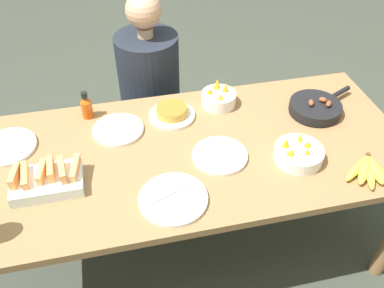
{
  "coord_description": "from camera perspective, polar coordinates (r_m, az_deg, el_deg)",
  "views": [
    {
      "loc": [
        -0.28,
        -1.26,
        1.89
      ],
      "look_at": [
        0.0,
        0.0,
        0.73
      ],
      "focal_mm": 38.0,
      "sensor_mm": 36.0,
      "label": 1
    }
  ],
  "objects": [
    {
      "name": "empty_plate_near_front",
      "position": [
        1.92,
        -24.53,
        -0.39
      ],
      "size": [
        0.25,
        0.25,
        0.02
      ],
      "color": "silver",
      "rests_on": "dining_table"
    },
    {
      "name": "melon_tray",
      "position": [
        1.67,
        -19.65,
        -4.77
      ],
      "size": [
        0.27,
        0.17,
        0.1
      ],
      "color": "silver",
      "rests_on": "dining_table"
    },
    {
      "name": "person_figure",
      "position": [
        2.42,
        -5.75,
        5.48
      ],
      "size": [
        0.37,
        0.37,
        1.13
      ],
      "color": "black",
      "rests_on": "ground_plane"
    },
    {
      "name": "empty_plate_far_left",
      "position": [
        1.87,
        -10.33,
        1.98
      ],
      "size": [
        0.23,
        0.23,
        0.02
      ],
      "color": "silver",
      "rests_on": "dining_table"
    },
    {
      "name": "banana_bunch",
      "position": [
        1.79,
        23.47,
        -3.29
      ],
      "size": [
        0.18,
        0.2,
        0.04
      ],
      "color": "gold",
      "rests_on": "dining_table"
    },
    {
      "name": "dining_table",
      "position": [
        1.81,
        -0.0,
        -2.67
      ],
      "size": [
        1.9,
        0.85,
        0.7
      ],
      "color": "olive",
      "rests_on": "ground_plane"
    },
    {
      "name": "empty_plate_mid_edge",
      "position": [
        1.55,
        -2.64,
        -7.68
      ],
      "size": [
        0.26,
        0.26,
        0.02
      ],
      "color": "silver",
      "rests_on": "dining_table"
    },
    {
      "name": "empty_plate_far_right",
      "position": [
        1.72,
        3.93,
        -1.62
      ],
      "size": [
        0.23,
        0.23,
        0.02
      ],
      "color": "silver",
      "rests_on": "dining_table"
    },
    {
      "name": "fruit_bowl_mango",
      "position": [
        1.74,
        14.7,
        -1.29
      ],
      "size": [
        0.2,
        0.2,
        0.11
      ],
      "color": "silver",
      "rests_on": "dining_table"
    },
    {
      "name": "skillet",
      "position": [
        2.03,
        16.97,
        4.91
      ],
      "size": [
        0.36,
        0.24,
        0.08
      ],
      "rotation": [
        0.0,
        0.0,
        0.44
      ],
      "color": "black",
      "rests_on": "dining_table"
    },
    {
      "name": "frittata_plate_center",
      "position": [
        1.91,
        -2.85,
        4.39
      ],
      "size": [
        0.22,
        0.22,
        0.06
      ],
      "color": "silver",
      "rests_on": "dining_table"
    },
    {
      "name": "fruit_bowl_citrus",
      "position": [
        1.99,
        3.75,
        6.51
      ],
      "size": [
        0.17,
        0.17,
        0.12
      ],
      "color": "silver",
      "rests_on": "dining_table"
    },
    {
      "name": "ground_plane",
      "position": [
        2.29,
        -0.0,
        -13.78
      ],
      "size": [
        14.0,
        14.0,
        0.0
      ],
      "primitive_type": "plane",
      "color": "#383D33"
    },
    {
      "name": "hot_sauce_bottle",
      "position": [
        1.95,
        -14.59,
        5.13
      ],
      "size": [
        0.05,
        0.05,
        0.14
      ],
      "color": "#C64C0F",
      "rests_on": "dining_table"
    }
  ]
}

